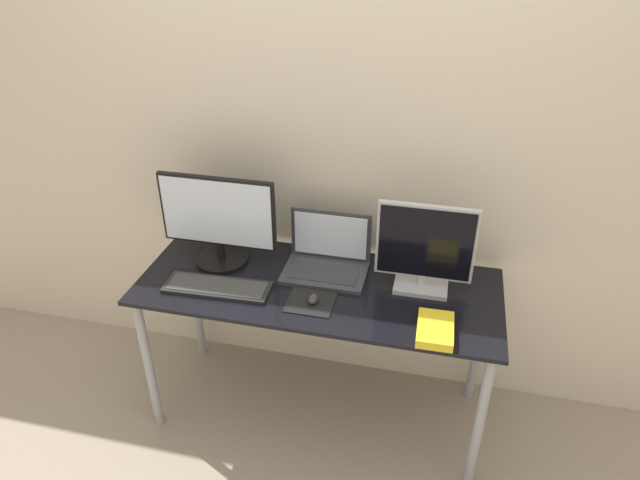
% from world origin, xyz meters
% --- Properties ---
extents(ground_plane, '(12.00, 12.00, 0.00)m').
position_xyz_m(ground_plane, '(0.00, 0.00, 0.00)').
color(ground_plane, gray).
extents(wall_back, '(7.00, 0.05, 2.50)m').
position_xyz_m(wall_back, '(0.00, 0.69, 1.25)').
color(wall_back, beige).
rests_on(wall_back, ground_plane).
extents(desk, '(1.57, 0.63, 0.76)m').
position_xyz_m(desk, '(0.00, 0.31, 0.66)').
color(desk, black).
rests_on(desk, ground_plane).
extents(monitor_left, '(0.53, 0.24, 0.42)m').
position_xyz_m(monitor_left, '(-0.48, 0.40, 0.97)').
color(monitor_left, black).
rests_on(monitor_left, desk).
extents(monitor_right, '(0.41, 0.16, 0.39)m').
position_xyz_m(monitor_right, '(0.44, 0.40, 0.95)').
color(monitor_right, '#B2B2B7').
rests_on(monitor_right, desk).
extents(laptop, '(0.37, 0.25, 0.25)m').
position_xyz_m(laptop, '(0.01, 0.45, 0.82)').
color(laptop, '#333338').
rests_on(laptop, desk).
extents(keyboard, '(0.46, 0.17, 0.02)m').
position_xyz_m(keyboard, '(-0.41, 0.19, 0.76)').
color(keyboard, black).
rests_on(keyboard, desk).
extents(mousepad, '(0.19, 0.18, 0.00)m').
position_xyz_m(mousepad, '(-0.00, 0.18, 0.76)').
color(mousepad, black).
rests_on(mousepad, desk).
extents(mouse, '(0.04, 0.06, 0.03)m').
position_xyz_m(mouse, '(0.01, 0.18, 0.78)').
color(mouse, '#333333').
rests_on(mouse, mousepad).
extents(book, '(0.14, 0.21, 0.04)m').
position_xyz_m(book, '(0.51, 0.10, 0.77)').
color(book, yellow).
rests_on(book, desk).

